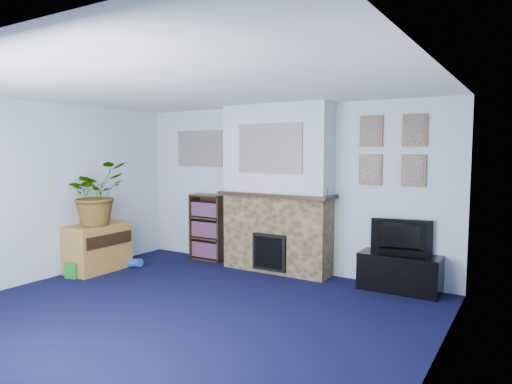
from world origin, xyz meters
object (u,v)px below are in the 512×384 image
Objects in this scene: bookshelf at (209,229)px; sideboard at (98,247)px; television at (401,237)px; tv_stand at (400,273)px.

sideboard is at bearing -124.38° from bookshelf.
television is 0.85× the size of sideboard.
bookshelf reaches higher than television.
television is 4.24m from sideboard.
bookshelf is at bearing 55.62° from sideboard.
tv_stand is 4.22m from sideboard.
sideboard is (-4.00, -1.32, 0.12)m from tv_stand.
sideboard reaches higher than tv_stand.
tv_stand is 1.32× the size of television.
tv_stand is at bearing 18.25° from sideboard.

